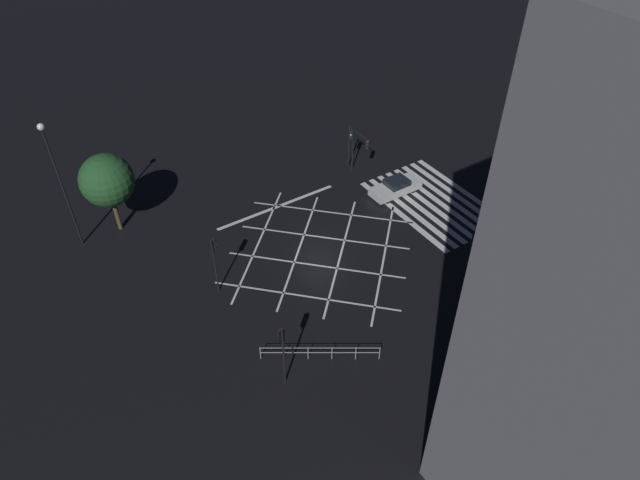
# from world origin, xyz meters

# --- Properties ---
(ground_plane) EXTENTS (200.00, 200.00, 0.00)m
(ground_plane) POSITION_xyz_m (0.00, 0.00, 0.00)
(ground_plane) COLOR black
(road_markings) EXTENTS (15.72, 22.12, 0.01)m
(road_markings) POSITION_xyz_m (0.33, -7.66, 0.00)
(road_markings) COLOR silver
(road_markings) RESTS_ON ground_plane
(traffic_light_se_cross) EXTENTS (0.36, 0.39, 4.00)m
(traffic_light_se_cross) POSITION_xyz_m (7.38, -8.06, 2.86)
(traffic_light_se_cross) COLOR black
(traffic_light_se_cross) RESTS_ON ground_plane
(traffic_light_nw_main) EXTENTS (0.39, 0.36, 4.45)m
(traffic_light_nw_main) POSITION_xyz_m (-8.27, 7.87, 3.17)
(traffic_light_nw_main) COLOR black
(traffic_light_nw_main) RESTS_ON ground_plane
(traffic_light_sw_main) EXTENTS (0.39, 0.36, 3.27)m
(traffic_light_sw_main) POSITION_xyz_m (-7.35, -7.57, 2.34)
(traffic_light_sw_main) COLOR black
(traffic_light_sw_main) RESTS_ON ground_plane
(traffic_light_median_north) EXTENTS (0.36, 0.39, 4.46)m
(traffic_light_median_north) POSITION_xyz_m (0.46, 7.80, 3.17)
(traffic_light_median_north) COLOR black
(traffic_light_median_north) RESTS_ON ground_plane
(traffic_light_se_main) EXTENTS (2.68, 0.36, 4.06)m
(traffic_light_se_main) POSITION_xyz_m (6.58, -8.15, 3.00)
(traffic_light_se_main) COLOR black
(traffic_light_se_main) RESTS_ON ground_plane
(street_lamp_east) EXTENTS (0.60, 0.60, 9.36)m
(street_lamp_east) POSITION_xyz_m (-8.47, -7.99, 6.98)
(street_lamp_east) COLOR black
(street_lamp_east) RESTS_ON ground_plane
(street_lamp_west) EXTENTS (0.48, 0.48, 9.97)m
(street_lamp_west) POSITION_xyz_m (10.33, 14.24, 6.62)
(street_lamp_west) COLOR black
(street_lamp_west) RESTS_ON ground_plane
(street_tree_near) EXTENTS (3.88, 3.88, 6.36)m
(street_tree_near) POSITION_xyz_m (10.53, 11.30, 4.41)
(street_tree_near) COLOR brown
(street_tree_near) RESTS_ON ground_plane
(waiting_car) EXTENTS (1.71, 4.36, 1.27)m
(waiting_car) POSITION_xyz_m (2.62, -9.11, 0.60)
(waiting_car) COLOR silver
(waiting_car) RESTS_ON ground_plane
(pedestrian_railing) EXTENTS (3.94, 5.98, 1.05)m
(pedestrian_railing) POSITION_xyz_m (-8.12, 5.32, 0.67)
(pedestrian_railing) COLOR #B7B7BC
(pedestrian_railing) RESTS_ON ground_plane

